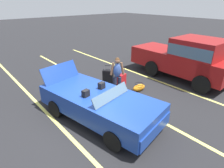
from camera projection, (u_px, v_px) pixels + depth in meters
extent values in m
plane|color=black|center=(100.00, 118.00, 6.38)|extent=(80.00, 80.00, 0.00)
cube|color=#EAE066|center=(67.00, 134.00, 5.64)|extent=(18.00, 0.12, 0.01)
cube|color=#EAE066|center=(129.00, 104.00, 7.24)|extent=(18.00, 0.12, 0.01)
cube|color=#EAE066|center=(169.00, 85.00, 8.85)|extent=(18.00, 0.12, 0.01)
cube|color=navy|center=(99.00, 103.00, 6.12)|extent=(4.35, 2.47, 0.64)
cube|color=navy|center=(136.00, 122.00, 5.35)|extent=(1.59, 1.88, 0.38)
cube|color=slate|center=(111.00, 95.00, 5.63)|extent=(0.46, 1.56, 0.31)
cube|color=black|center=(102.00, 85.00, 6.32)|extent=(0.20, 0.25, 0.22)
cube|color=black|center=(86.00, 93.00, 5.80)|extent=(0.20, 0.25, 0.22)
cube|color=navy|center=(60.00, 72.00, 6.99)|extent=(0.57, 1.53, 0.59)
cylinder|color=black|center=(145.00, 114.00, 6.10)|extent=(0.63, 0.32, 0.60)
cylinder|color=black|center=(114.00, 140.00, 4.95)|extent=(0.63, 0.32, 0.60)
cylinder|color=black|center=(90.00, 92.00, 7.55)|extent=(0.63, 0.32, 0.60)
cylinder|color=black|center=(56.00, 108.00, 6.41)|extent=(0.63, 0.32, 0.60)
cube|color=black|center=(108.00, 78.00, 8.74)|extent=(0.55, 0.52, 0.74)
cube|color=black|center=(109.00, 77.00, 8.90)|extent=(0.31, 0.26, 0.41)
cylinder|color=gray|center=(105.00, 68.00, 8.48)|extent=(0.03, 0.03, 0.25)
cylinder|color=gray|center=(110.00, 68.00, 8.45)|extent=(0.03, 0.03, 0.25)
cylinder|color=black|center=(108.00, 66.00, 8.41)|extent=(0.22, 0.19, 0.03)
sphere|color=black|center=(104.00, 85.00, 8.81)|extent=(0.04, 0.04, 0.04)
sphere|color=black|center=(111.00, 85.00, 8.77)|extent=(0.04, 0.04, 0.04)
cube|color=red|center=(122.00, 81.00, 8.56)|extent=(0.32, 0.44, 0.62)
cube|color=maroon|center=(119.00, 81.00, 8.66)|extent=(0.08, 0.32, 0.34)
cylinder|color=gray|center=(122.00, 72.00, 8.26)|extent=(0.02, 0.02, 0.30)
cylinder|color=gray|center=(124.00, 71.00, 8.42)|extent=(0.02, 0.02, 0.30)
cylinder|color=black|center=(123.00, 68.00, 8.27)|extent=(0.07, 0.22, 0.03)
sphere|color=black|center=(121.00, 88.00, 8.53)|extent=(0.04, 0.04, 0.04)
sphere|color=black|center=(125.00, 86.00, 8.74)|extent=(0.04, 0.04, 0.04)
cube|color=#1E479E|center=(121.00, 77.00, 9.10)|extent=(0.39, 0.37, 0.50)
cylinder|color=gray|center=(119.00, 70.00, 8.91)|extent=(0.03, 0.03, 0.25)
cylinder|color=gray|center=(122.00, 70.00, 8.88)|extent=(0.03, 0.03, 0.25)
cylinder|color=black|center=(121.00, 68.00, 8.84)|extent=(0.16, 0.14, 0.03)
sphere|color=black|center=(118.00, 82.00, 9.14)|extent=(0.04, 0.04, 0.04)
sphere|color=black|center=(123.00, 82.00, 9.11)|extent=(0.04, 0.04, 0.04)
ellipsoid|color=orange|center=(139.00, 88.00, 8.25)|extent=(0.37, 0.67, 0.30)
torus|color=black|center=(139.00, 84.00, 8.18)|extent=(0.41, 0.41, 0.02)
cylinder|color=#1E2338|center=(119.00, 86.00, 7.78)|extent=(0.21, 0.21, 0.82)
cylinder|color=#1E2338|center=(115.00, 86.00, 7.76)|extent=(0.21, 0.21, 0.82)
ellipsoid|color=#334C8C|center=(117.00, 70.00, 7.48)|extent=(0.36, 0.39, 0.60)
sphere|color=brown|center=(117.00, 61.00, 7.31)|extent=(0.21, 0.21, 0.21)
sphere|color=#472D19|center=(117.00, 60.00, 7.29)|extent=(0.18, 0.18, 0.18)
cylinder|color=brown|center=(122.00, 69.00, 7.47)|extent=(0.18, 0.21, 0.53)
cylinder|color=brown|center=(112.00, 69.00, 7.43)|extent=(0.18, 0.21, 0.53)
cube|color=maroon|center=(219.00, 71.00, 8.16)|extent=(1.13, 1.91, 0.90)
cube|color=maroon|center=(197.00, 57.00, 8.73)|extent=(2.13, 1.93, 1.70)
cube|color=slate|center=(199.00, 49.00, 8.57)|extent=(2.08, 1.95, 0.51)
cube|color=maroon|center=(158.00, 55.00, 10.43)|extent=(2.43, 1.93, 0.90)
cylinder|color=black|center=(220.00, 74.00, 9.03)|extent=(0.80, 0.29, 0.80)
cylinder|color=black|center=(202.00, 84.00, 7.98)|extent=(0.80, 0.29, 0.80)
cylinder|color=black|center=(172.00, 62.00, 10.89)|extent=(0.80, 0.29, 0.80)
cylinder|color=black|center=(152.00, 68.00, 9.84)|extent=(0.80, 0.29, 0.80)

